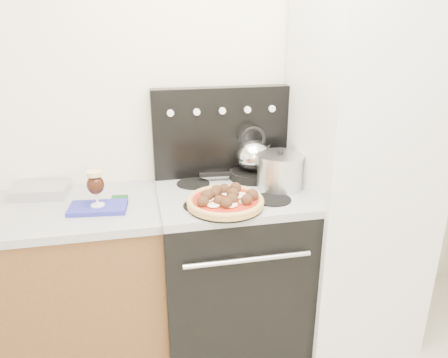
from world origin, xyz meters
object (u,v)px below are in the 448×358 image
object	(u,v)px
stove_body	(231,271)
tea_kettle	(253,152)
beer_glass	(96,188)
fridge	(357,178)
pizza_pan	(225,206)
skillet	(252,174)
stock_pot	(280,172)
pizza	(225,200)
oven_mitt	(98,208)
base_cabinet	(22,294)

from	to	relation	value
stove_body	tea_kettle	bearing A→B (deg)	47.06
beer_glass	fridge	bearing A→B (deg)	0.95
pizza_pan	beer_glass	bearing A→B (deg)	167.24
beer_glass	skillet	distance (m)	0.86
tea_kettle	stock_pot	size ratio (longest dim) A/B	0.88
stove_body	pizza_pan	bearing A→B (deg)	-111.28
stock_pot	pizza_pan	bearing A→B (deg)	-150.46
pizza	stock_pot	world-z (taller)	stock_pot
oven_mitt	stock_pot	world-z (taller)	stock_pot
fridge	stock_pot	distance (m)	0.44
beer_glass	stock_pot	bearing A→B (deg)	3.32
beer_glass	stock_pot	size ratio (longest dim) A/B	0.74
pizza_pan	stock_pot	size ratio (longest dim) A/B	1.50
skillet	fridge	bearing A→B (deg)	-19.99
oven_mitt	stock_pot	distance (m)	0.94
base_cabinet	oven_mitt	distance (m)	0.65
pizza	stock_pot	xyz separation A→B (m)	(0.34, 0.19, 0.05)
stove_body	skillet	bearing A→B (deg)	47.06
stove_body	pizza_pan	size ratio (longest dim) A/B	2.44
oven_mitt	skillet	xyz separation A→B (m)	(0.83, 0.22, 0.03)
base_cabinet	beer_glass	distance (m)	0.73
stove_body	beer_glass	world-z (taller)	beer_glass
beer_glass	base_cabinet	bearing A→B (deg)	170.46
tea_kettle	stock_pot	world-z (taller)	tea_kettle
beer_glass	skillet	size ratio (longest dim) A/B	0.69
pizza_pan	pizza	world-z (taller)	pizza
pizza_pan	oven_mitt	bearing A→B (deg)	167.24
pizza	pizza_pan	bearing A→B (deg)	0.00
stove_body	tea_kettle	distance (m)	0.67
beer_glass	tea_kettle	distance (m)	0.86
fridge	pizza_pan	xyz separation A→B (m)	(-0.77, -0.16, -0.02)
stove_body	fridge	size ratio (longest dim) A/B	0.46
stove_body	fridge	xyz separation A→B (m)	(0.70, -0.03, 0.51)
beer_glass	stock_pot	xyz separation A→B (m)	(0.94, 0.05, -0.00)
base_cabinet	oven_mitt	world-z (taller)	oven_mitt
pizza_pan	skillet	distance (m)	0.42
pizza_pan	skillet	world-z (taller)	skillet
stove_body	pizza_pan	world-z (taller)	pizza_pan
base_cabinet	skillet	distance (m)	1.37
skillet	stock_pot	bearing A→B (deg)	-57.63
base_cabinet	fridge	bearing A→B (deg)	-1.59
stove_body	skillet	distance (m)	0.55
pizza_pan	skillet	xyz separation A→B (m)	(0.23, 0.36, 0.02)
base_cabinet	stove_body	distance (m)	1.11
fridge	stock_pot	xyz separation A→B (m)	(-0.44, 0.03, 0.06)
oven_mitt	beer_glass	world-z (taller)	beer_glass
fridge	oven_mitt	size ratio (longest dim) A/B	6.98
stove_body	fridge	bearing A→B (deg)	-2.05
stove_body	tea_kettle	world-z (taller)	tea_kettle
oven_mitt	beer_glass	xyz separation A→B (m)	(0.00, 0.00, 0.10)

